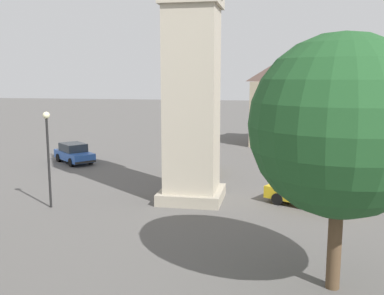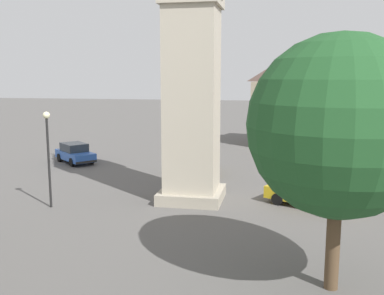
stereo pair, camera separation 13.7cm
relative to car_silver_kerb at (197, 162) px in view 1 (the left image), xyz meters
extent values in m
plane|color=#565451|center=(6.91, 0.93, -0.76)|extent=(200.00, 200.00, 0.00)
cube|color=#A59C89|center=(6.91, 0.93, -0.46)|extent=(3.37, 3.37, 0.60)
cube|color=#B7AD99|center=(6.91, 0.93, 4.65)|extent=(2.69, 2.69, 9.63)
cube|color=gold|center=(-0.03, -0.01, -0.17)|extent=(4.42, 2.86, 0.64)
cube|color=#28333D|center=(0.11, 0.03, 0.45)|extent=(2.47, 2.12, 0.64)
cylinder|color=black|center=(-0.96, -1.15, -0.44)|extent=(0.68, 0.40, 0.64)
cylinder|color=black|center=(-1.45, 0.38, -0.44)|extent=(0.68, 0.40, 0.64)
cylinder|color=black|center=(1.38, -0.40, -0.44)|extent=(0.68, 0.40, 0.64)
cylinder|color=black|center=(0.90, 1.12, -0.44)|extent=(0.68, 0.40, 0.64)
cube|color=black|center=(-1.96, -0.62, -0.39)|extent=(0.62, 1.62, 0.16)
cube|color=#2D5BB7|center=(-1.62, -10.08, -0.17)|extent=(3.98, 4.20, 0.64)
cube|color=#28333D|center=(-1.72, -10.19, 0.45)|extent=(2.56, 2.61, 0.64)
cylinder|color=black|center=(-1.41, -8.63, -0.44)|extent=(0.59, 0.63, 0.64)
cylinder|color=black|center=(-0.21, -9.68, -0.44)|extent=(0.59, 0.63, 0.64)
cylinder|color=black|center=(-3.03, -10.48, -0.44)|extent=(0.59, 0.63, 0.64)
cylinder|color=black|center=(-1.83, -11.53, -0.44)|extent=(0.59, 0.63, 0.64)
cube|color=black|center=(-0.29, -8.56, -0.39)|extent=(1.33, 1.19, 0.16)
cube|color=gold|center=(6.88, 7.01, -0.17)|extent=(3.43, 4.42, 0.64)
cube|color=#28333D|center=(6.81, 6.88, 0.45)|extent=(2.37, 2.59, 0.64)
cylinder|color=black|center=(6.76, 8.47, -0.44)|extent=(0.50, 0.67, 0.64)
cylinder|color=black|center=(8.17, 7.71, -0.44)|extent=(0.50, 0.67, 0.64)
cylinder|color=black|center=(5.59, 6.30, -0.44)|extent=(0.50, 0.67, 0.64)
cylinder|color=black|center=(7.00, 5.55, -0.44)|extent=(0.50, 0.67, 0.64)
cube|color=black|center=(7.83, 8.79, -0.39)|extent=(1.53, 0.89, 0.16)
cylinder|color=brown|center=(16.05, 7.27, 0.87)|extent=(0.44, 0.44, 3.27)
sphere|color=#1E4C23|center=(16.05, 7.27, 4.47)|extent=(5.63, 5.63, 5.63)
cube|color=tan|center=(-14.05, 7.10, 2.33)|extent=(8.35, 8.50, 6.19)
pyramid|color=brown|center=(-14.05, 7.10, 6.93)|extent=(8.77, 8.93, 3.00)
cube|color=#422819|center=(-10.83, 6.15, 0.29)|extent=(0.39, 1.08, 2.10)
cylinder|color=black|center=(9.65, -6.00, 1.54)|extent=(0.12, 0.12, 4.61)
sphere|color=beige|center=(9.65, -6.00, 4.02)|extent=(0.36, 0.36, 0.36)
camera|label=1|loc=(29.91, 5.31, 5.97)|focal=41.18mm
camera|label=2|loc=(29.88, 5.44, 5.97)|focal=41.18mm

